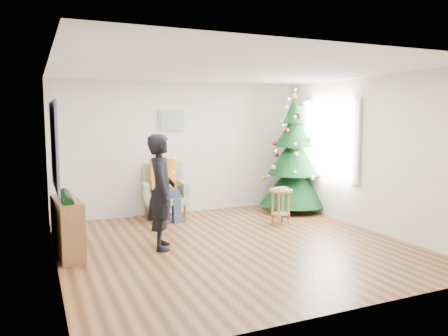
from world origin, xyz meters
name	(u,v)px	position (x,y,z in m)	size (l,w,h in m)	color
floor	(234,245)	(0.00, 0.00, 0.00)	(5.00, 5.00, 0.00)	brown
ceiling	(234,70)	(0.00, 0.00, 2.60)	(5.00, 5.00, 0.00)	white
wall_back	(181,148)	(0.00, 2.50, 1.30)	(5.00, 5.00, 0.00)	silver
wall_front	(345,182)	(0.00, -2.50, 1.30)	(5.00, 5.00, 0.00)	silver
wall_left	(53,167)	(-2.50, 0.00, 1.30)	(5.00, 5.00, 0.00)	silver
wall_right	(367,154)	(2.50, 0.00, 1.30)	(5.00, 5.00, 0.00)	silver
window_panel	(329,139)	(2.47, 1.00, 1.50)	(0.04, 1.30, 1.40)	white
curtains	(328,139)	(2.44, 1.00, 1.50)	(0.05, 1.75, 1.50)	white
christmas_tree	(294,158)	(2.15, 1.73, 1.10)	(1.35, 1.35, 2.44)	#3F2816
stool	(281,207)	(1.31, 0.82, 0.32)	(0.42, 0.42, 0.64)	brown
laptop	(281,189)	(1.31, 0.82, 0.65)	(0.35, 0.22, 0.03)	silver
armchair	(165,199)	(-0.48, 2.07, 0.38)	(0.90, 0.84, 1.03)	gray
seated_person	(165,183)	(-0.49, 2.01, 0.70)	(0.49, 0.68, 1.35)	navy
standing_man	(161,192)	(-1.04, 0.28, 0.84)	(0.61, 0.40, 1.68)	black
game_controller	(174,172)	(-0.86, 0.25, 1.12)	(0.04, 0.13, 0.04)	white
console	(67,228)	(-2.33, 0.45, 0.40)	(0.30, 1.00, 0.80)	brown
garland	(66,198)	(-2.33, 0.45, 0.82)	(0.14, 0.14, 0.90)	black
tapestry	(54,145)	(-2.46, 0.30, 1.55)	(0.03, 1.50, 1.15)	black
framed_picture	(172,121)	(-0.20, 2.46, 1.85)	(0.52, 0.05, 0.42)	tan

